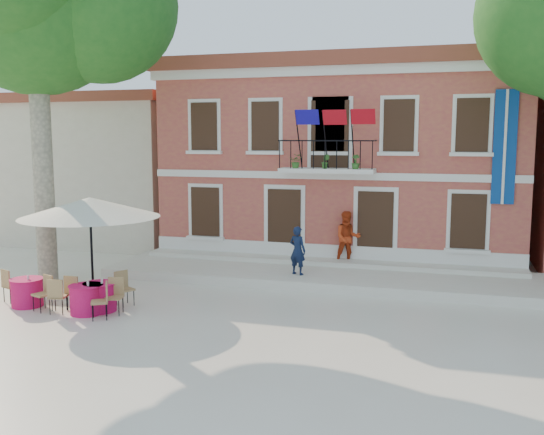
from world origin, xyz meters
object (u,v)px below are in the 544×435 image
Objects in this scene: cafe_table_0 at (27,291)px; cafe_table_3 at (86,298)px; cafe_table_1 at (100,295)px; patio_umbrella at (90,208)px; pedestrian_orange at (348,238)px; pedestrian_navy at (298,250)px.

cafe_table_0 is 1.98m from cafe_table_3.
cafe_table_0 is 1.04× the size of cafe_table_1.
patio_umbrella is 2.00× the size of cafe_table_3.
cafe_table_0 is at bearing -157.77° from pedestrian_orange.
patio_umbrella is 2.73m from cafe_table_3.
patio_umbrella is 6.41m from pedestrian_navy.
cafe_table_1 is at bearing -149.04° from pedestrian_orange.
patio_umbrella is 2.10× the size of cafe_table_1.
cafe_table_1 is at bearing 57.12° from cafe_table_3.
pedestrian_navy reaches higher than cafe_table_3.
pedestrian_navy is 2.36m from pedestrian_orange.
pedestrian_orange is at bearing -103.17° from pedestrian_navy.
cafe_table_0 is (-1.26, -1.26, -2.21)m from patio_umbrella.
patio_umbrella is 2.03× the size of cafe_table_0.
pedestrian_orange reaches higher than cafe_table_3.
cafe_table_3 is at bearing 65.58° from pedestrian_navy.
pedestrian_orange is 0.93× the size of cafe_table_3.
pedestrian_orange is at bearing 40.15° from cafe_table_0.
pedestrian_orange is 0.94× the size of cafe_table_0.
pedestrian_navy is 7.99m from cafe_table_0.
pedestrian_navy is at bearing 46.27° from cafe_table_3.
patio_umbrella is at bearing 116.50° from cafe_table_3.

